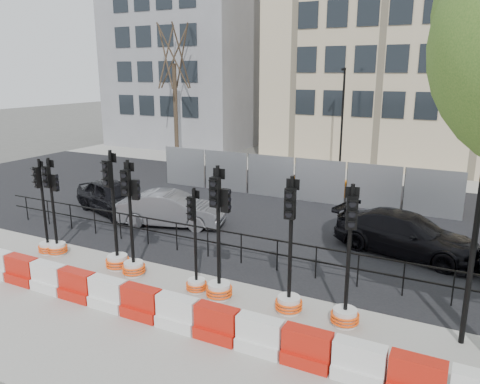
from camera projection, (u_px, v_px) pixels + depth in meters
The scene contains 23 objects.
ground at pixel (188, 271), 14.04m from camera, with size 120.00×120.00×0.00m, color #51514C.
sidewalk_near at pixel (120, 316), 11.45m from camera, with size 40.00×6.00×0.02m, color gray.
road at pixel (277, 210), 20.08m from camera, with size 40.00×14.00×0.03m, color black.
sidewalk_far at pixel (335, 172), 27.84m from camera, with size 40.00×4.00×0.02m, color gray.
building_grey at pixel (189, 56), 37.40m from camera, with size 11.00×9.06×14.00m.
building_cream at pixel (399, 20), 29.86m from camera, with size 15.00×10.06×18.00m.
kerb_railing at pixel (208, 237), 14.91m from camera, with size 18.00×0.04×1.00m.
heras_fencing at pixel (312, 184), 22.14m from camera, with size 14.33×1.72×2.00m.
lamp_post_far at pixel (342, 119), 25.93m from camera, with size 0.12×0.56×6.00m.
lamp_post_near at pixel (479, 203), 9.49m from camera, with size 0.12×0.56×6.00m.
tree_bare_far at pixel (174, 58), 30.57m from camera, with size 2.00×2.00×9.00m.
barrier_row at pixel (125, 299), 11.54m from camera, with size 16.75×0.50×0.80m.
traffic_signal_a at pixel (46, 235), 15.22m from camera, with size 0.62×0.62×3.17m.
traffic_signal_b at pixel (56, 233), 15.09m from camera, with size 0.63×0.63×3.22m.
traffic_signal_c at pixel (116, 246), 13.99m from camera, with size 0.72×0.72×3.65m.
traffic_signal_d at pixel (133, 249), 13.53m from camera, with size 0.68×0.68×3.45m.
traffic_signal_e at pixel (196, 271), 12.58m from camera, with size 0.57×0.57×2.92m.
traffic_signal_f at pixel (219, 269), 12.13m from camera, with size 0.70×0.70×3.58m.
traffic_signal_g at pixel (289, 286), 11.45m from camera, with size 0.69×0.69×3.48m.
traffic_signal_h at pixel (346, 298), 10.86m from camera, with size 0.68×0.68×3.44m.
car_a at pixel (113, 197), 19.61m from camera, with size 4.47×2.95×1.41m, color black.
car_b at pixel (171, 209), 18.00m from camera, with size 4.29×2.52×1.34m, color #55555A.
car_c at pixel (406, 234), 15.18m from camera, with size 5.00×2.93×1.36m, color black.
Camera 1 is at (7.31, -10.86, 5.83)m, focal length 35.00 mm.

